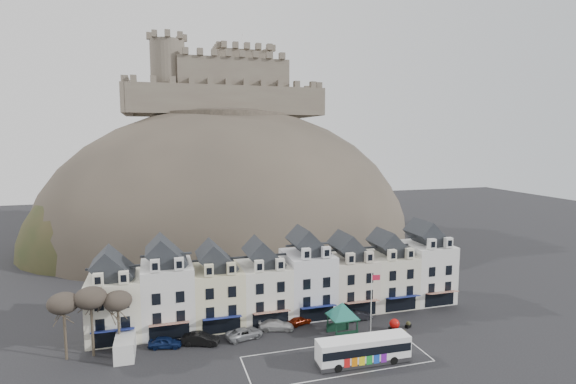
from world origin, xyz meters
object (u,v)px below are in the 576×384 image
object	(u,v)px
white_van	(125,346)
car_silver	(244,333)
flagpole	(372,299)
car_navy	(165,342)
car_charcoal	(359,316)
bus_shelter	(342,310)
car_white	(276,325)
car_black	(200,339)
car_maroon	(299,320)
red_buoy	(394,325)
bus	(363,349)

from	to	relation	value
white_van	car_silver	size ratio (longest dim) A/B	1.09
flagpole	white_van	bearing A→B (deg)	175.00
car_navy	car_charcoal	distance (m)	27.14
white_van	car_silver	distance (m)	14.80
bus_shelter	car_white	bearing A→B (deg)	151.28
car_navy	car_black	xyz separation A→B (m)	(4.34, -0.53, 0.07)
car_maroon	car_black	bearing A→B (deg)	80.38
car_white	car_charcoal	size ratio (longest dim) A/B	1.21
white_van	car_maroon	size ratio (longest dim) A/B	1.45
bus_shelter	car_silver	world-z (taller)	bus_shelter
car_black	car_white	distance (m)	10.57
red_buoy	car_black	world-z (taller)	red_buoy
bus	car_black	size ratio (longest dim) A/B	2.39
car_white	car_maroon	size ratio (longest dim) A/B	1.33
car_charcoal	red_buoy	bearing A→B (deg)	-152.21
car_black	car_maroon	xyz separation A→B (m)	(14.06, 2.31, -0.16)
flagpole	car_maroon	distance (m)	10.88
car_silver	car_charcoal	size ratio (longest dim) A/B	1.22
white_van	car_navy	xyz separation A→B (m)	(4.70, 0.72, -0.50)
bus	bus_shelter	bearing A→B (deg)	87.33
bus_shelter	car_navy	size ratio (longest dim) A/B	1.74
car_charcoal	flagpole	bearing A→B (deg)	172.29
car_navy	car_charcoal	size ratio (longest dim) A/B	1.04
car_maroon	car_silver	bearing A→B (deg)	85.12
car_black	car_silver	size ratio (longest dim) A/B	0.97
car_navy	car_silver	distance (m)	10.09
bus	car_white	xyz separation A→B (m)	(-7.41, 11.75, -1.04)
bus_shelter	car_black	size ratio (longest dim) A/B	1.53
car_white	bus	bearing A→B (deg)	-132.26
bus	red_buoy	size ratio (longest dim) A/B	6.63
car_black	car_silver	bearing A→B (deg)	-67.52
car_white	car_charcoal	world-z (taller)	car_white
car_charcoal	white_van	bearing A→B (deg)	87.08
car_navy	car_black	distance (m)	4.37
car_white	red_buoy	bearing A→B (deg)	-92.28
red_buoy	car_navy	distance (m)	30.51
car_black	car_charcoal	size ratio (longest dim) A/B	1.18
car_maroon	car_navy	bearing A→B (deg)	76.58
red_buoy	white_van	bearing A→B (deg)	174.75
car_maroon	red_buoy	bearing A→B (deg)	-134.67
car_black	car_charcoal	xyz separation A→B (m)	(22.79, 1.34, -0.12)
flagpole	car_silver	world-z (taller)	flagpole
car_navy	car_silver	bearing A→B (deg)	-79.27
bus	bus_shelter	world-z (taller)	bus_shelter
white_van	bus_shelter	bearing A→B (deg)	-4.23
bus	car_navy	xyz separation A→B (m)	(-22.20, 10.72, -1.04)
flagpole	car_white	xyz separation A→B (m)	(-12.18, 4.52, -4.05)
red_buoy	car_black	distance (m)	26.14
bus_shelter	red_buoy	world-z (taller)	bus_shelter
car_navy	car_maroon	bearing A→B (deg)	-72.03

